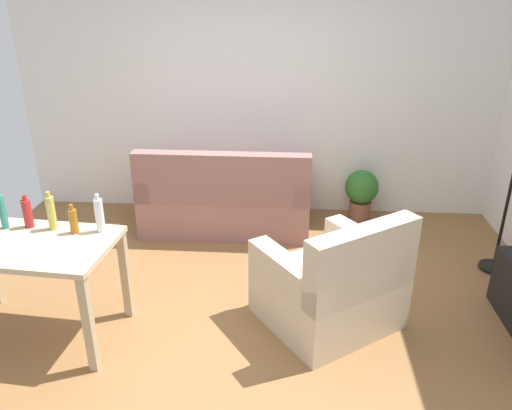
{
  "coord_description": "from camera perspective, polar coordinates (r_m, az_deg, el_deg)",
  "views": [
    {
      "loc": [
        0.37,
        -3.23,
        2.38
      ],
      "look_at": [
        0.1,
        0.5,
        0.75
      ],
      "focal_mm": 35.36,
      "sensor_mm": 36.0,
      "label": 1
    }
  ],
  "objects": [
    {
      "name": "potted_plant",
      "position": [
        5.57,
        11.82,
        1.46
      ],
      "size": [
        0.36,
        0.36,
        0.57
      ],
      "color": "brown",
      "rests_on": "ground_plane"
    },
    {
      "name": "bottle_red",
      "position": [
        4.0,
        -24.44,
        -0.83
      ],
      "size": [
        0.07,
        0.07,
        0.25
      ],
      "color": "#AD2323",
      "rests_on": "desk"
    },
    {
      "name": "ground_plane",
      "position": [
        4.03,
        -1.99,
        -12.8
      ],
      "size": [
        5.2,
        4.4,
        0.02
      ],
      "primitive_type": "cube",
      "color": "olive"
    },
    {
      "name": "desk",
      "position": [
        3.87,
        -24.43,
        -5.25
      ],
      "size": [
        1.25,
        0.79,
        0.76
      ],
      "rotation": [
        0.0,
        0.0,
        -0.08
      ],
      "color": "#C6B28E",
      "rests_on": "ground_plane"
    },
    {
      "name": "armchair",
      "position": [
        3.85,
        8.69,
        -9.07
      ],
      "size": [
        1.22,
        1.21,
        0.92
      ],
      "rotation": [
        0.0,
        0.0,
        3.77
      ],
      "color": "beige",
      "rests_on": "ground_plane"
    },
    {
      "name": "couch",
      "position": [
        5.28,
        -3.42,
        0.43
      ],
      "size": [
        1.73,
        0.84,
        0.92
      ],
      "rotation": [
        0.0,
        0.0,
        3.14
      ],
      "color": "#996B66",
      "rests_on": "ground_plane"
    },
    {
      "name": "bottle_amber",
      "position": [
        3.79,
        -19.96,
        -1.69
      ],
      "size": [
        0.06,
        0.06,
        0.22
      ],
      "color": "#9E6019",
      "rests_on": "desk"
    },
    {
      "name": "bottle_clear",
      "position": [
        3.74,
        -17.29,
        -1.09
      ],
      "size": [
        0.06,
        0.06,
        0.29
      ],
      "color": "silver",
      "rests_on": "desk"
    },
    {
      "name": "bottle_squat",
      "position": [
        3.89,
        -22.16,
        -0.8
      ],
      "size": [
        0.06,
        0.06,
        0.29
      ],
      "color": "#BCB24C",
      "rests_on": "desk"
    },
    {
      "name": "bottle_tall",
      "position": [
        4.05,
        -26.76,
        -0.65
      ],
      "size": [
        0.05,
        0.05,
        0.29
      ],
      "color": "teal",
      "rests_on": "desk"
    },
    {
      "name": "wall_rear",
      "position": [
        5.53,
        0.26,
        12.84
      ],
      "size": [
        5.2,
        0.1,
        2.7
      ],
      "primitive_type": "cube",
      "color": "white",
      "rests_on": "ground_plane"
    }
  ]
}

